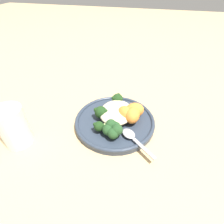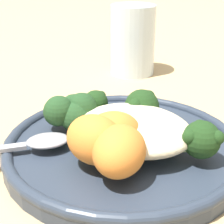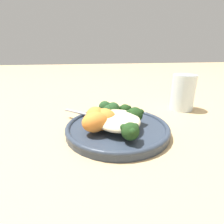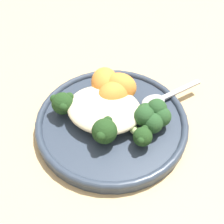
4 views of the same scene
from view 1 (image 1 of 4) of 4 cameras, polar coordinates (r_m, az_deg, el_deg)
ground_plane at (r=0.56m, az=2.44°, el=-3.59°), size 4.00×4.00×0.00m
plate at (r=0.55m, az=0.91°, el=-3.02°), size 0.25×0.25×0.02m
quinoa_mound at (r=0.54m, az=1.44°, el=-0.06°), size 0.12×0.10×0.03m
broccoli_stalk_0 at (r=0.57m, az=2.04°, el=2.65°), size 0.13×0.06×0.04m
broccoli_stalk_1 at (r=0.54m, az=0.15°, el=-0.20°), size 0.05×0.07×0.03m
broccoli_stalk_2 at (r=0.53m, az=-3.00°, el=-0.34°), size 0.04×0.09×0.04m
broccoli_stalk_3 at (r=0.50m, az=-2.12°, el=-3.93°), size 0.09×0.09×0.03m
sweet_potato_chunk_0 at (r=0.54m, az=7.43°, el=0.71°), size 0.06×0.07×0.04m
sweet_potato_chunk_1 at (r=0.54m, az=6.12°, el=-0.22°), size 0.06×0.07×0.03m
sweet_potato_chunk_2 at (r=0.53m, az=4.56°, el=-0.38°), size 0.07×0.07×0.04m
sweet_potato_chunk_3 at (r=0.52m, az=6.61°, el=-1.06°), size 0.06×0.05×0.05m
kale_tuft at (r=0.48m, az=0.27°, el=-5.54°), size 0.06×0.06×0.04m
spoon at (r=0.48m, az=6.35°, el=-7.89°), size 0.09×0.11×0.01m
water_glass at (r=0.53m, az=-29.51°, el=-4.21°), size 0.07×0.07×0.11m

